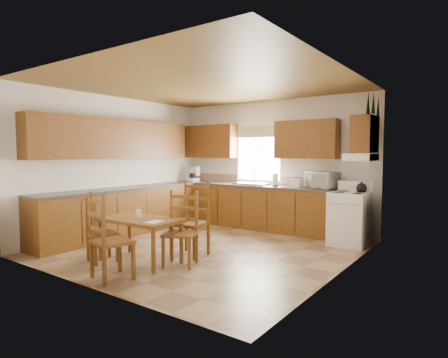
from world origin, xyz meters
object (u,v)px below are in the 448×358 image
Objects in this scene: chair_far_left at (190,219)px; chair_far_right at (180,229)px; chair_near_left at (102,230)px; chair_near_right at (112,236)px; dining_table at (140,240)px; stove at (349,219)px; microwave at (322,180)px.

chair_far_right is at bearing -70.72° from chair_far_left.
chair_near_right is at bearing 169.04° from chair_near_left.
chair_far_left reaches higher than dining_table.
chair_far_left is (0.09, 1.39, 0.03)m from chair_near_right.
chair_far_right is (-1.58, -2.57, 0.07)m from stove.
stove is 4.07m from chair_near_left.
microwave is 0.48× the size of chair_near_right.
stove is 3.53m from dining_table.
microwave is at bearing 152.02° from stove.
stove is at bearing 50.23° from dining_table.
chair_far_right is (0.59, 0.21, 0.20)m from dining_table.
microwave reaches higher than dining_table.
microwave is 0.50× the size of chair_far_right.
chair_far_right is at bearing -93.83° from microwave.
microwave is at bearing 48.16° from chair_far_right.
microwave reaches higher than chair_near_right.
chair_far_right reaches higher than stove.
chair_far_left is at bearing 91.83° from chair_far_right.
stove is 3.97m from chair_near_right.
dining_table is 1.27× the size of chair_near_left.
chair_near_right reaches higher than dining_table.
chair_far_right is (0.23, -0.47, -0.05)m from chair_far_left.
chair_near_right is 0.95× the size of chair_far_left.
chair_far_left reaches higher than stove.
stove is 0.95m from microwave.
dining_table is at bearing -102.08° from microwave.
chair_far_right is at bearing -121.24° from stove.
dining_table is 1.15× the size of chair_far_right.
stove is 3.02m from chair_far_right.
stove is 0.75× the size of dining_table.
stove is at bearing 34.66° from chair_far_right.
chair_near_left is 0.91× the size of chair_far_right.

